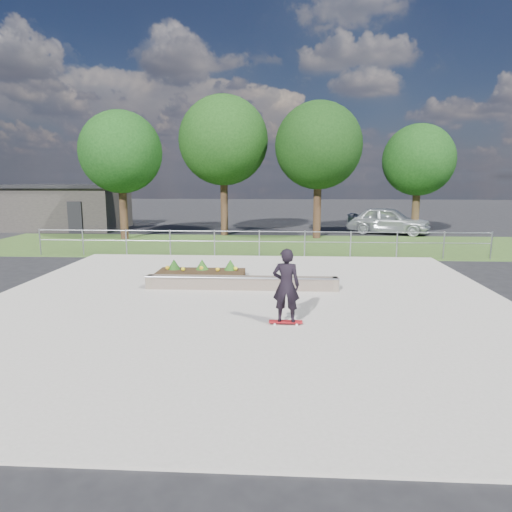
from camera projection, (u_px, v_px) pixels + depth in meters
The scene contains 13 objects.
ground at pixel (246, 303), 12.89m from camera, with size 120.00×120.00×0.00m, color black.
grass_verge at pixel (263, 245), 23.71m from camera, with size 30.00×8.00×0.02m, color #345120.
concrete_slab at pixel (246, 302), 12.89m from camera, with size 15.00×15.00×0.06m, color #AFA79B.
fence at pixel (259, 240), 20.14m from camera, with size 20.06×0.06×1.20m.
building at pixel (63, 207), 31.13m from camera, with size 8.40×5.40×3.00m.
tree_far_left at pixel (121, 152), 25.30m from camera, with size 4.55×4.55×7.15m.
tree_mid_left at pixel (223, 141), 26.82m from camera, with size 5.25×5.25×8.25m.
tree_mid_right at pixel (319, 146), 25.59m from camera, with size 4.90×4.90×7.70m.
tree_far_right at pixel (419, 160), 26.85m from camera, with size 4.20×4.20×6.60m.
grind_ledge at pixel (242, 283), 14.23m from camera, with size 6.00×0.44×0.43m.
planter_bed at pixel (201, 272), 15.86m from camera, with size 3.00×1.20×0.61m.
skateboarder at pixel (286, 286), 10.70m from camera, with size 0.80×0.47×1.84m.
parked_car at pixel (388, 220), 28.32m from camera, with size 2.00×4.98×1.70m, color silver.
Camera 1 is at (1.01, -12.43, 3.54)m, focal length 32.00 mm.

